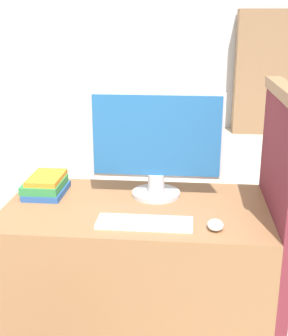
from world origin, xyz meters
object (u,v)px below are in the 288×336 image
Objects in this scene: monitor at (156,144)px; mouse at (215,225)px; keyboard at (145,223)px; book_stack at (46,185)px.

mouse is (0.27, -0.35, -0.24)m from monitor.
book_stack is at bearing 148.84° from keyboard.
monitor reaches higher than keyboard.
keyboard is 4.24× the size of mouse.
monitor is at bearing 3.06° from book_stack.
keyboard is 0.60m from book_stack.
book_stack reaches higher than keyboard.
book_stack is (-0.80, 0.32, 0.03)m from mouse.
book_stack reaches higher than mouse.
keyboard is at bearing -93.88° from monitor.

